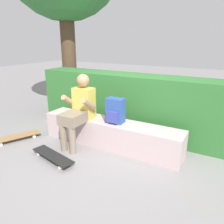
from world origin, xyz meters
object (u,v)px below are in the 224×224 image
(skateboard_near_person, at_px, (53,156))
(person_skater, at_px, (79,109))
(backpack_on_bench, at_px, (115,111))
(bench_main, at_px, (110,133))
(skateboard_beside_bench, at_px, (17,137))

(skateboard_near_person, bearing_deg, person_skater, 87.45)
(person_skater, xyz_separation_m, backpack_on_bench, (0.57, 0.20, -0.01))
(bench_main, distance_m, backpack_on_bench, 0.43)
(bench_main, distance_m, skateboard_beside_bench, 1.69)
(person_skater, xyz_separation_m, skateboard_beside_bench, (-1.08, -0.45, -0.57))
(skateboard_near_person, bearing_deg, skateboard_beside_bench, 169.58)
(bench_main, relative_size, skateboard_near_person, 2.96)
(bench_main, xyz_separation_m, skateboard_near_person, (-0.50, -0.85, -0.15))
(skateboard_near_person, xyz_separation_m, skateboard_beside_bench, (-1.05, 0.19, 0.00))
(skateboard_beside_bench, bearing_deg, backpack_on_bench, 21.49)
(skateboard_near_person, bearing_deg, bench_main, 59.59)
(person_skater, xyz_separation_m, skateboard_near_person, (-0.03, -0.64, -0.57))
(backpack_on_bench, bearing_deg, skateboard_beside_bench, -158.51)
(bench_main, bearing_deg, person_skater, -155.93)
(backpack_on_bench, bearing_deg, bench_main, 174.61)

